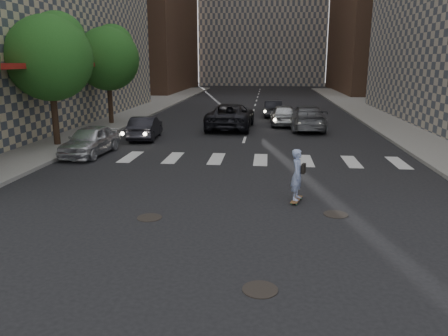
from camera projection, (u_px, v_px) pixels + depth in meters
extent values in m
plane|color=black|center=(214.00, 237.00, 11.01)|extent=(160.00, 160.00, 0.00)
cube|color=gray|center=(50.00, 121.00, 31.71)|extent=(13.00, 80.00, 0.15)
cube|color=black|center=(11.00, 110.00, 21.27)|extent=(0.30, 14.00, 4.00)
cube|color=maroon|center=(22.00, 66.00, 20.69)|extent=(1.60, 14.00, 0.25)
cylinder|color=#382619|center=(55.00, 117.00, 22.18)|extent=(0.32, 0.32, 2.80)
sphere|color=#20511B|center=(50.00, 58.00, 21.49)|extent=(4.20, 4.20, 4.20)
sphere|color=#20511B|center=(58.00, 40.00, 21.83)|extent=(2.80, 2.80, 2.80)
cylinder|color=#382619|center=(110.00, 102.00, 29.91)|extent=(0.32, 0.32, 2.80)
sphere|color=#20511B|center=(108.00, 59.00, 29.21)|extent=(4.20, 4.20, 4.20)
sphere|color=#20511B|center=(113.00, 45.00, 29.56)|extent=(2.80, 2.80, 2.80)
cylinder|color=black|center=(260.00, 289.00, 8.47)|extent=(0.70, 0.70, 0.02)
cylinder|color=black|center=(149.00, 218.00, 12.36)|extent=(0.70, 0.70, 0.02)
cylinder|color=black|center=(336.00, 214.00, 12.62)|extent=(0.70, 0.70, 0.02)
cube|color=brown|center=(296.00, 199.00, 13.74)|extent=(0.45, 0.88, 0.02)
cylinder|color=#2E9554|center=(292.00, 204.00, 13.51)|extent=(0.04, 0.06, 0.06)
cylinder|color=#2E9554|center=(296.00, 204.00, 13.45)|extent=(0.04, 0.06, 0.06)
cylinder|color=#2E9554|center=(296.00, 198.00, 14.05)|extent=(0.04, 0.06, 0.06)
cylinder|color=#2E9554|center=(301.00, 199.00, 14.00)|extent=(0.04, 0.06, 0.06)
imported|color=#8DA6CE|center=(297.00, 175.00, 13.55)|extent=(0.54, 0.67, 1.61)
cube|color=black|center=(304.00, 169.00, 13.48)|extent=(0.17, 0.28, 0.30)
imported|color=silver|center=(90.00, 140.00, 20.47)|extent=(1.85, 4.14, 1.38)
imported|color=black|center=(145.00, 128.00, 24.71)|extent=(1.68, 4.00, 1.29)
imported|color=#525459|center=(307.00, 118.00, 27.99)|extent=(2.27, 5.33, 1.53)
imported|color=black|center=(231.00, 116.00, 28.38)|extent=(2.95, 6.03, 1.65)
imported|color=#AFB2B6|center=(283.00, 115.00, 29.93)|extent=(1.82, 4.30, 1.45)
imported|color=black|center=(273.00, 109.00, 34.61)|extent=(1.43, 3.90, 1.27)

